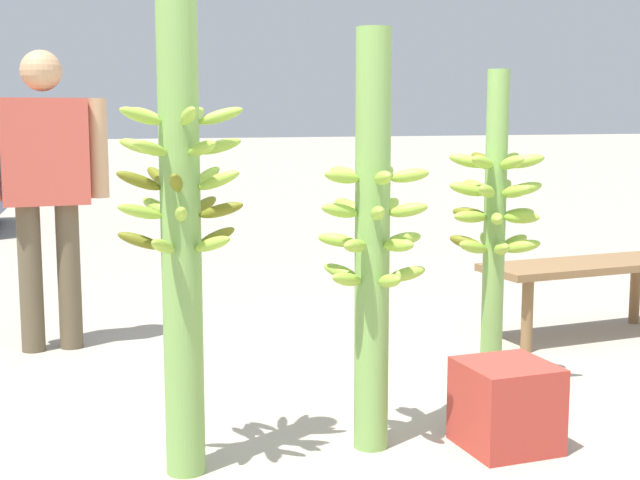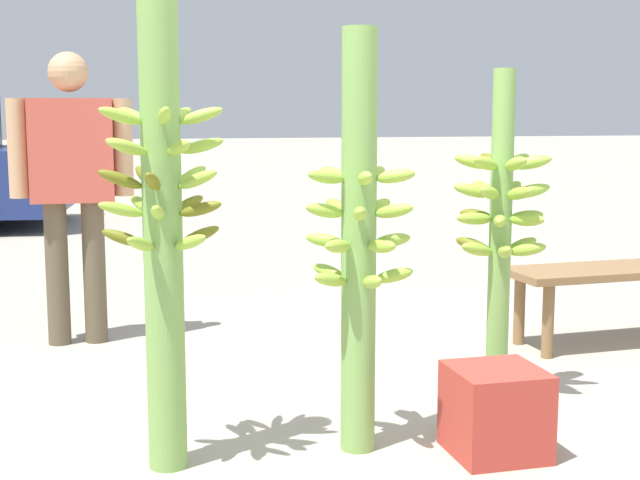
# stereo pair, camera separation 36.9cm
# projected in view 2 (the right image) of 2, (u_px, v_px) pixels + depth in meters

# --- Properties ---
(ground_plane) EXTENTS (80.00, 80.00, 0.00)m
(ground_plane) POSITION_uv_depth(u_px,v_px,m) (382.00, 453.00, 3.26)
(ground_plane) COLOR #A89E8C
(banana_stalk_left) EXTENTS (0.44, 0.43, 1.62)m
(banana_stalk_left) POSITION_uv_depth(u_px,v_px,m) (163.00, 228.00, 3.02)
(banana_stalk_left) COLOR #7AA851
(banana_stalk_left) RESTS_ON ground_plane
(banana_stalk_center) EXTENTS (0.41, 0.41, 1.53)m
(banana_stalk_center) POSITION_uv_depth(u_px,v_px,m) (359.00, 241.00, 3.19)
(banana_stalk_center) COLOR #7AA851
(banana_stalk_center) RESTS_ON ground_plane
(banana_stalk_right) EXTENTS (0.41, 0.41, 1.42)m
(banana_stalk_right) POSITION_uv_depth(u_px,v_px,m) (500.00, 223.00, 3.75)
(banana_stalk_right) COLOR #7AA851
(banana_stalk_right) RESTS_ON ground_plane
(vendor_person) EXTENTS (0.64, 0.21, 1.55)m
(vendor_person) POSITION_uv_depth(u_px,v_px,m) (72.00, 174.00, 4.69)
(vendor_person) COLOR brown
(vendor_person) RESTS_ON ground_plane
(market_bench) EXTENTS (1.20, 0.45, 0.42)m
(market_bench) POSITION_uv_depth(u_px,v_px,m) (615.00, 279.00, 4.75)
(market_bench) COLOR olive
(market_bench) RESTS_ON ground_plane
(produce_crate) EXTENTS (0.32, 0.32, 0.32)m
(produce_crate) POSITION_uv_depth(u_px,v_px,m) (495.00, 411.00, 3.23)
(produce_crate) COLOR #B2382D
(produce_crate) RESTS_ON ground_plane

